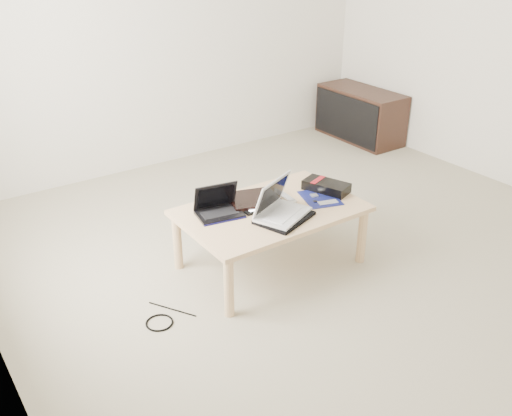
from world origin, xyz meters
TOP-DOWN VIEW (x-y plane):
  - ground at (0.00, 0.00)m, footprint 4.00×4.00m
  - coffee_table at (-0.37, 0.02)m, footprint 1.10×0.70m
  - media_cabinet at (1.77, 1.45)m, footprint 0.41×0.90m
  - book at (-0.40, 0.16)m, footprint 0.37×0.34m
  - netbook at (-0.67, 0.14)m, footprint 0.30×0.24m
  - tablet at (-0.40, 0.11)m, footprint 0.29×0.23m
  - remote at (-0.21, 0.09)m, footprint 0.06×0.21m
  - neoprene_sleeve at (-0.39, -0.14)m, footprint 0.39×0.33m
  - white_laptop at (-0.40, -0.10)m, footprint 0.39×0.34m
  - motherboard at (-0.03, -0.04)m, footprint 0.28×0.32m
  - gpu_box at (0.08, 0.03)m, footprint 0.24×0.33m
  - cable_coil at (-0.44, 0.07)m, footprint 0.10×0.10m
  - floor_cable_coil at (-1.23, -0.12)m, footprint 0.17×0.17m
  - floor_cable_trail at (-1.11, -0.05)m, footprint 0.17×0.27m

SIDE VIEW (x-z plane):
  - ground at x=0.00m, z-range 0.00..0.00m
  - floor_cable_trail at x=-1.11m, z-range 0.00..0.01m
  - floor_cable_coil at x=-1.23m, z-range 0.00..0.01m
  - media_cabinet at x=1.77m, z-range 0.00..0.50m
  - coffee_table at x=-0.37m, z-range 0.15..0.55m
  - motherboard at x=-0.03m, z-range 0.40..0.41m
  - cable_coil at x=-0.44m, z-range 0.40..0.41m
  - tablet at x=-0.40m, z-range 0.40..0.41m
  - remote at x=-0.21m, z-range 0.40..0.42m
  - neoprene_sleeve at x=-0.39m, z-range 0.40..0.42m
  - book at x=-0.40m, z-range 0.40..0.43m
  - gpu_box at x=0.08m, z-range 0.40..0.46m
  - netbook at x=-0.67m, z-range 0.35..0.53m
  - white_laptop at x=-0.40m, z-range 0.35..0.58m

